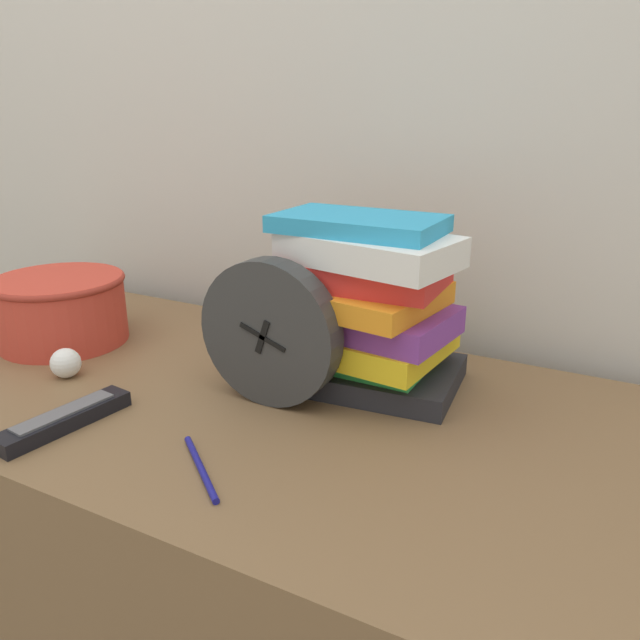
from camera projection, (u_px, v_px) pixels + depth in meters
The scene contains 8 objects.
wall_back at pixel (332, 75), 1.07m from camera, with size 6.00×0.04×2.40m.
desk at pixel (229, 594), 1.04m from camera, with size 1.32×0.60×0.76m.
desk_clock at pixel (269, 333), 0.83m from camera, with size 0.20×0.04×0.20m.
book_stack at pixel (367, 308), 0.87m from camera, with size 0.27×0.22×0.25m.
basket at pixel (61, 307), 1.07m from camera, with size 0.22×0.22×0.12m.
tv_remote at pixel (65, 419), 0.80m from camera, with size 0.06×0.18×0.02m.
crumpled_paper_ball at pixel (66, 363), 0.94m from camera, with size 0.05×0.05×0.05m.
pen at pixel (201, 468), 0.70m from camera, with size 0.11×0.09×0.01m.
Camera 1 is at (0.52, -0.36, 1.15)m, focal length 35.00 mm.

